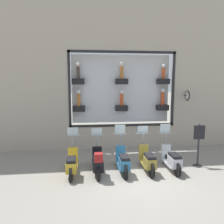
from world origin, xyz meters
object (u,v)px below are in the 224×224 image
object	(u,v)px
scooter_yellow_4	(72,163)
scooter_black_3	(98,162)
shop_sign_post	(199,144)
scooter_olive_1	(148,160)
scooter_teal_2	(123,161)
scooter_silver_0	(172,159)

from	to	relation	value
scooter_yellow_4	scooter_black_3	bearing A→B (deg)	-93.93
shop_sign_post	scooter_yellow_4	bearing A→B (deg)	93.24
scooter_black_3	shop_sign_post	size ratio (longest dim) A/B	1.05
scooter_black_3	shop_sign_post	xyz separation A→B (m)	(0.34, -3.99, 0.46)
scooter_olive_1	scooter_teal_2	bearing A→B (deg)	89.92
scooter_teal_2	scooter_yellow_4	xyz separation A→B (m)	(-0.00, 1.87, -0.01)
scooter_yellow_4	shop_sign_post	distance (m)	4.95
scooter_black_3	scooter_yellow_4	bearing A→B (deg)	86.07
scooter_black_3	scooter_yellow_4	size ratio (longest dim) A/B	1.00
scooter_olive_1	scooter_black_3	size ratio (longest dim) A/B	1.00
scooter_teal_2	scooter_olive_1	bearing A→B (deg)	-90.08
scooter_olive_1	scooter_black_3	xyz separation A→B (m)	(-0.07, 1.87, 0.03)
scooter_silver_0	scooter_yellow_4	bearing A→B (deg)	90.04
scooter_teal_2	scooter_black_3	world-z (taller)	scooter_teal_2
scooter_silver_0	scooter_teal_2	bearing A→B (deg)	89.93
scooter_silver_0	scooter_olive_1	distance (m)	0.93
scooter_yellow_4	shop_sign_post	xyz separation A→B (m)	(0.28, -4.92, 0.50)
scooter_olive_1	scooter_teal_2	distance (m)	0.93
scooter_olive_1	scooter_yellow_4	size ratio (longest dim) A/B	1.00
scooter_olive_1	scooter_black_3	bearing A→B (deg)	92.06
scooter_yellow_4	shop_sign_post	bearing A→B (deg)	-86.76
scooter_teal_2	shop_sign_post	distance (m)	3.11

